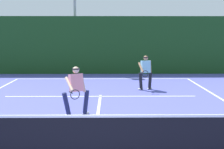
% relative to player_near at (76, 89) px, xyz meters
% --- Properties ---
extents(court_line_baseline_far, '(9.47, 0.10, 0.01)m').
position_rel_player_near_xyz_m(court_line_baseline_far, '(0.65, 7.33, -0.84)').
color(court_line_baseline_far, white).
rests_on(court_line_baseline_far, ground_plane).
extents(court_line_service, '(7.72, 0.10, 0.01)m').
position_rel_player_near_xyz_m(court_line_service, '(0.65, 2.81, -0.84)').
color(court_line_service, white).
rests_on(court_line_service, ground_plane).
extents(court_line_centre, '(0.10, 6.40, 0.01)m').
position_rel_player_near_xyz_m(court_line_centre, '(0.65, -0.14, -0.84)').
color(court_line_centre, white).
rests_on(court_line_centre, ground_plane).
extents(tennis_net, '(10.39, 0.09, 1.07)m').
position_rel_player_near_xyz_m(tennis_net, '(0.65, -3.34, -0.34)').
color(tennis_net, '#1E4723').
rests_on(tennis_net, ground_plane).
extents(player_near, '(0.86, 1.00, 1.55)m').
position_rel_player_near_xyz_m(player_near, '(0.00, 0.00, 0.00)').
color(player_near, '#1E234C').
rests_on(player_near, ground_plane).
extents(player_far, '(0.71, 0.90, 1.55)m').
position_rel_player_near_xyz_m(player_far, '(2.64, 4.17, -0.00)').
color(player_far, black).
rests_on(player_far, ground_plane).
extents(back_fence_windscreen, '(20.78, 0.12, 3.54)m').
position_rel_player_near_xyz_m(back_fence_windscreen, '(0.65, 9.30, 0.92)').
color(back_fence_windscreen, '#193F19').
rests_on(back_fence_windscreen, ground_plane).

